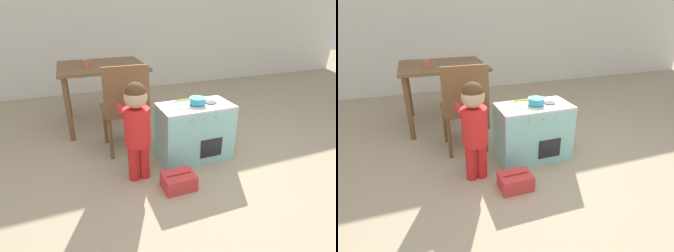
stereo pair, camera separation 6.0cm
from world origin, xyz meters
TOP-DOWN VIEW (x-y plane):
  - ground_plane at (0.00, 0.00)m, footprint 16.00×16.00m
  - wall_back at (0.00, 3.34)m, footprint 10.00×0.06m
  - play_kitchen at (0.16, 0.73)m, footprint 0.68×0.38m
  - toy_pot at (0.17, 0.73)m, footprint 0.30×0.15m
  - child_figure at (-0.44, 0.56)m, footprint 0.23×0.35m
  - toy_basket at (-0.17, 0.31)m, footprint 0.26×0.20m
  - dining_table at (-0.51, 1.88)m, footprint 0.98×0.86m
  - dining_chair_near at (-0.42, 1.07)m, footprint 0.42×0.42m
  - cup_on_table at (-0.69, 1.77)m, footprint 0.07×0.07m

SIDE VIEW (x-z plane):
  - ground_plane at x=0.00m, z-range 0.00..0.00m
  - toy_basket at x=-0.17m, z-range -0.01..0.14m
  - play_kitchen at x=0.16m, z-range 0.00..0.54m
  - dining_chair_near at x=-0.42m, z-range 0.03..0.93m
  - child_figure at x=-0.44m, z-range 0.10..0.95m
  - toy_pot at x=0.17m, z-range 0.55..0.61m
  - dining_table at x=-0.51m, z-range 0.27..1.01m
  - cup_on_table at x=-0.69m, z-range 0.74..0.82m
  - wall_back at x=0.00m, z-range 0.00..2.60m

